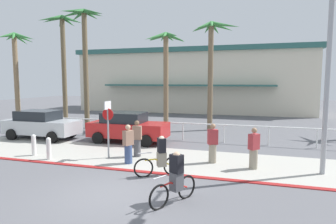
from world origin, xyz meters
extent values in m
plane|color=#5B5B60|center=(0.00, 10.00, 0.00)|extent=(80.00, 80.00, 0.00)
cube|color=#ADAAA0|center=(0.00, 4.20, 0.01)|extent=(44.00, 4.00, 0.02)
cube|color=maroon|center=(0.00, 2.20, 0.01)|extent=(44.00, 0.24, 0.03)
cube|color=beige|center=(-2.99, 26.04, 3.23)|extent=(25.41, 8.08, 6.47)
cube|color=#2D605B|center=(-2.99, 26.04, 6.72)|extent=(26.01, 8.68, 0.50)
cube|color=#2D605B|center=(-2.99, 21.50, 3.00)|extent=(17.79, 1.20, 0.16)
cylinder|color=white|center=(0.00, 8.50, 1.00)|extent=(23.62, 0.08, 0.08)
cylinder|color=white|center=(-11.81, 8.50, 0.50)|extent=(0.08, 0.08, 1.00)
cylinder|color=white|center=(-9.45, 8.50, 0.50)|extent=(0.08, 0.08, 1.00)
cylinder|color=white|center=(-7.08, 8.50, 0.50)|extent=(0.08, 0.08, 1.00)
cylinder|color=white|center=(-4.72, 8.50, 0.50)|extent=(0.08, 0.08, 1.00)
cylinder|color=white|center=(-2.36, 8.50, 0.50)|extent=(0.08, 0.08, 1.00)
cylinder|color=white|center=(0.00, 8.50, 0.50)|extent=(0.08, 0.08, 1.00)
cylinder|color=white|center=(2.36, 8.50, 0.50)|extent=(0.08, 0.08, 1.00)
cylinder|color=white|center=(4.72, 8.50, 0.50)|extent=(0.08, 0.08, 1.00)
cylinder|color=white|center=(7.08, 8.50, 0.50)|extent=(0.08, 0.08, 1.00)
cylinder|color=gray|center=(-2.23, 3.64, 1.10)|extent=(0.08, 0.08, 2.20)
cube|color=white|center=(-2.23, 3.64, 2.38)|extent=(0.04, 0.56, 0.36)
cylinder|color=red|center=(-2.23, 3.64, 1.98)|extent=(0.52, 0.03, 0.52)
cylinder|color=white|center=(-4.61, 2.64, 0.42)|extent=(0.20, 0.20, 0.85)
sphere|color=white|center=(-4.61, 2.64, 0.90)|extent=(0.20, 0.20, 0.20)
cylinder|color=white|center=(-5.75, 3.04, 0.42)|extent=(0.20, 0.20, 0.85)
sphere|color=white|center=(-5.75, 3.04, 0.90)|extent=(0.20, 0.20, 0.20)
cylinder|color=#9EA0A5|center=(6.45, 3.88, 3.75)|extent=(0.18, 0.18, 7.50)
cylinder|color=#846B4C|center=(-13.77, 10.51, 3.49)|extent=(0.36, 0.36, 6.97)
cone|color=#387F3D|center=(-12.85, 10.51, 6.75)|extent=(1.93, 0.32, 0.76)
cone|color=#387F3D|center=(-13.36, 11.03, 6.72)|extent=(1.15, 1.33, 0.81)
cone|color=#387F3D|center=(-13.98, 11.41, 6.71)|extent=(0.74, 1.95, 0.84)
cone|color=#387F3D|center=(-14.55, 10.89, 6.83)|extent=(1.74, 1.06, 0.61)
cone|color=#387F3D|center=(-14.33, 10.25, 6.84)|extent=(1.31, 0.85, 0.58)
cone|color=#387F3D|center=(-13.91, 9.91, 6.79)|extent=(0.61, 1.37, 0.67)
cone|color=#387F3D|center=(-13.39, 10.03, 6.70)|extent=(1.09, 1.26, 0.84)
cylinder|color=brown|center=(-10.67, 12.20, 4.21)|extent=(0.36, 0.36, 8.42)
cone|color=#2D6B33|center=(-9.97, 12.20, 8.17)|extent=(1.51, 0.32, 0.80)
cone|color=#2D6B33|center=(-10.12, 12.75, 8.24)|extent=(1.38, 1.38, 0.66)
cone|color=#2D6B33|center=(-10.67, 13.02, 8.19)|extent=(0.32, 1.73, 0.76)
cone|color=#2D6B33|center=(-11.23, 12.75, 8.15)|extent=(1.41, 1.41, 0.85)
cone|color=#2D6B33|center=(-11.57, 12.20, 8.26)|extent=(1.86, 0.32, 0.63)
cone|color=#2D6B33|center=(-11.29, 11.58, 8.20)|extent=(1.52, 1.52, 0.75)
cone|color=#2D6B33|center=(-10.67, 11.40, 8.22)|extent=(0.32, 1.67, 0.71)
cone|color=#2D6B33|center=(-10.02, 11.55, 8.28)|extent=(1.56, 1.56, 0.60)
cylinder|color=brown|center=(-7.75, 10.70, 4.17)|extent=(0.36, 0.36, 8.34)
cone|color=#2D6B33|center=(-7.00, 10.70, 8.20)|extent=(1.56, 0.32, 0.60)
cone|color=#2D6B33|center=(-7.25, 11.12, 8.21)|extent=(1.26, 1.13, 0.57)
cone|color=#2D6B33|center=(-7.63, 11.41, 8.18)|extent=(0.58, 1.54, 0.62)
cone|color=#2D6B33|center=(-8.21, 11.49, 8.14)|extent=(1.23, 1.81, 0.72)
cone|color=#2D6B33|center=(-8.42, 10.94, 8.07)|extent=(1.55, 0.83, 0.84)
cone|color=#2D6B33|center=(-8.53, 10.42, 8.11)|extent=(1.74, 0.89, 0.76)
cone|color=#2D6B33|center=(-8.18, 9.95, 8.20)|extent=(1.16, 1.69, 0.58)
cone|color=#2D6B33|center=(-7.61, 9.89, 8.15)|extent=(0.61, 1.73, 0.68)
cone|color=#2D6B33|center=(-7.04, 10.09, 8.15)|extent=(1.69, 1.49, 0.69)
cylinder|color=#846B4C|center=(-2.22, 12.30, 3.37)|extent=(0.36, 0.36, 6.74)
cone|color=#387F3D|center=(-1.55, 12.30, 6.47)|extent=(1.45, 0.32, 0.83)
cone|color=#387F3D|center=(-1.64, 12.79, 6.50)|extent=(1.44, 1.28, 0.78)
cone|color=#387F3D|center=(-2.11, 12.94, 6.56)|extent=(0.55, 1.41, 0.66)
cone|color=#387F3D|center=(-2.67, 13.08, 6.61)|extent=(1.20, 1.76, 0.57)
cone|color=#387F3D|center=(-2.93, 12.56, 6.56)|extent=(1.61, 0.85, 0.66)
cone|color=#387F3D|center=(-2.81, 12.09, 6.51)|extent=(1.38, 0.76, 0.75)
cone|color=#387F3D|center=(-2.69, 11.48, 6.46)|extent=(1.27, 1.88, 0.86)
cone|color=#387F3D|center=(-2.09, 11.56, 6.54)|extent=(0.59, 1.63, 0.70)
cone|color=#387F3D|center=(-1.67, 11.85, 6.60)|extent=(1.34, 1.20, 0.59)
cylinder|color=#756047|center=(0.96, 12.45, 3.66)|extent=(0.36, 0.36, 7.33)
cone|color=#387F3D|center=(1.91, 12.45, 7.16)|extent=(1.95, 0.32, 0.65)
cone|color=#387F3D|center=(1.64, 13.02, 7.14)|extent=(1.62, 1.43, 0.69)
cone|color=#387F3D|center=(1.11, 13.34, 7.10)|extent=(0.64, 1.91, 0.77)
cone|color=#387F3D|center=(0.64, 13.00, 7.10)|extent=(0.97, 1.36, 0.76)
cone|color=#387F3D|center=(0.24, 12.71, 7.12)|extent=(1.63, 0.85, 0.73)
cone|color=#387F3D|center=(0.38, 12.24, 7.09)|extent=(1.38, 0.76, 0.79)
cone|color=#387F3D|center=(0.58, 11.81, 7.09)|extent=(1.07, 1.54, 0.79)
cone|color=#387F3D|center=(1.12, 11.53, 7.07)|extent=(0.66, 1.99, 0.84)
cone|color=#387F3D|center=(1.47, 12.02, 7.17)|extent=(1.29, 1.15, 0.63)
cube|color=#B2B7BC|center=(-8.18, 6.50, 0.73)|extent=(4.40, 1.80, 0.80)
cube|color=#1E2328|center=(-8.43, 6.50, 1.41)|extent=(2.29, 1.58, 0.56)
cylinder|color=black|center=(-6.77, 7.40, 0.33)|extent=(0.66, 0.22, 0.66)
cylinder|color=black|center=(-6.77, 5.60, 0.33)|extent=(0.66, 0.22, 0.66)
cylinder|color=black|center=(-9.59, 7.40, 0.33)|extent=(0.66, 0.22, 0.66)
cylinder|color=black|center=(-9.59, 5.60, 0.33)|extent=(0.66, 0.22, 0.66)
cube|color=red|center=(-2.81, 7.06, 0.73)|extent=(4.40, 1.80, 0.80)
cube|color=#1E2328|center=(-3.06, 7.06, 1.41)|extent=(2.29, 1.58, 0.56)
cylinder|color=black|center=(-1.40, 7.96, 0.33)|extent=(0.66, 0.22, 0.66)
cylinder|color=black|center=(-1.40, 6.16, 0.33)|extent=(0.66, 0.22, 0.66)
cylinder|color=black|center=(-4.22, 7.96, 0.33)|extent=(0.66, 0.22, 0.66)
cylinder|color=black|center=(-4.22, 6.16, 0.33)|extent=(0.66, 0.22, 0.66)
torus|color=black|center=(1.59, -0.68, 0.33)|extent=(0.41, 0.66, 0.72)
torus|color=black|center=(2.13, 0.28, 0.33)|extent=(0.41, 0.66, 0.72)
cylinder|color=red|center=(1.97, -0.01, 0.48)|extent=(0.38, 0.63, 0.35)
cylinder|color=red|center=(1.71, -0.47, 0.62)|extent=(0.23, 0.36, 0.07)
cylinder|color=red|center=(1.92, -0.09, 0.55)|extent=(0.05, 0.05, 0.44)
cylinder|color=silver|center=(1.62, -0.63, 0.88)|extent=(0.28, 0.45, 0.04)
cube|color=#4C4C51|center=(1.92, -0.09, 0.61)|extent=(0.40, 0.42, 0.52)
cube|color=black|center=(1.92, -0.09, 1.13)|extent=(0.42, 0.39, 0.52)
sphere|color=#D6A884|center=(1.92, -0.09, 1.36)|extent=(0.22, 0.22, 0.22)
torus|color=black|center=(0.22, 1.68, 0.33)|extent=(0.64, 0.43, 0.72)
torus|color=black|center=(1.15, 2.26, 0.33)|extent=(0.64, 0.43, 0.72)
cylinder|color=gold|center=(0.87, 2.08, 0.48)|extent=(0.61, 0.41, 0.35)
cylinder|color=gold|center=(0.42, 1.80, 0.62)|extent=(0.35, 0.25, 0.07)
cylinder|color=gold|center=(0.79, 2.03, 0.55)|extent=(0.05, 0.05, 0.44)
cylinder|color=silver|center=(0.26, 1.70, 0.88)|extent=(0.44, 0.30, 0.04)
cube|color=gray|center=(0.79, 2.03, 0.61)|extent=(0.42, 0.41, 0.52)
cube|color=black|center=(0.79, 2.03, 1.13)|extent=(0.40, 0.43, 0.52)
sphere|color=beige|center=(0.79, 2.03, 1.36)|extent=(0.22, 0.22, 0.22)
cylinder|color=#4C4C51|center=(-1.10, 4.24, 0.40)|extent=(0.38, 0.38, 0.80)
cube|color=#93705B|center=(-1.10, 4.24, 1.11)|extent=(0.45, 0.34, 0.62)
sphere|color=brown|center=(-1.10, 4.24, 1.56)|extent=(0.22, 0.22, 0.22)
cylinder|color=gray|center=(2.33, 4.20, 0.40)|extent=(0.42, 0.42, 0.81)
cube|color=#A33338|center=(2.33, 4.20, 1.12)|extent=(0.47, 0.40, 0.62)
sphere|color=#9E7556|center=(2.33, 4.20, 1.57)|extent=(0.22, 0.22, 0.22)
cylinder|color=gray|center=(3.99, 3.81, 0.40)|extent=(0.45, 0.45, 0.79)
cube|color=#A33338|center=(3.99, 3.81, 1.10)|extent=(0.46, 0.47, 0.61)
sphere|color=#9E7556|center=(3.99, 3.81, 1.54)|extent=(0.22, 0.22, 0.22)
cylinder|color=#384C7A|center=(-1.01, 3.08, 0.40)|extent=(0.43, 0.43, 0.79)
cube|color=#93705B|center=(-1.01, 3.08, 1.10)|extent=(0.42, 0.48, 0.61)
sphere|color=#D6A884|center=(-1.01, 3.08, 1.55)|extent=(0.22, 0.22, 0.22)
camera|label=1|loc=(4.00, -7.85, 3.45)|focal=31.25mm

